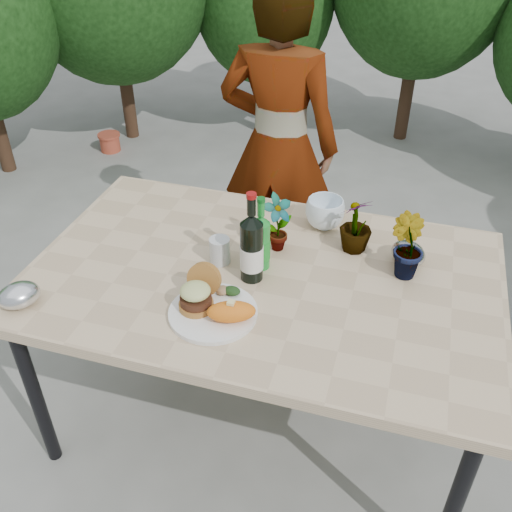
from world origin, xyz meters
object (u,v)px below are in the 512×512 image
(dinner_plate, at_px, (213,313))
(person, at_px, (279,147))
(wine_bottle, at_px, (252,248))
(patio_table, at_px, (263,287))

(dinner_plate, distance_m, person, 1.17)
(person, bearing_deg, dinner_plate, 95.39)
(wine_bottle, height_order, person, person)
(patio_table, relative_size, person, 1.02)
(wine_bottle, xyz_separation_m, person, (-0.16, 0.95, -0.09))
(person, bearing_deg, patio_table, 102.17)
(wine_bottle, bearing_deg, patio_table, 27.62)
(wine_bottle, distance_m, person, 0.96)
(patio_table, relative_size, dinner_plate, 5.71)
(dinner_plate, xyz_separation_m, person, (-0.10, 1.16, 0.03))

